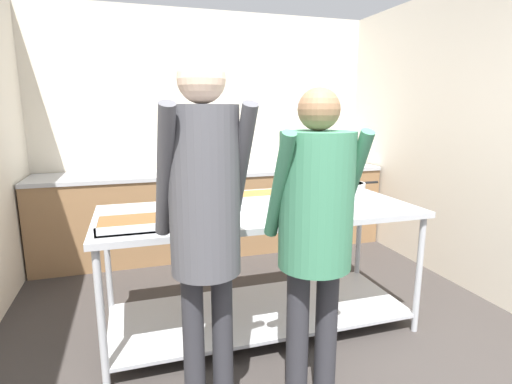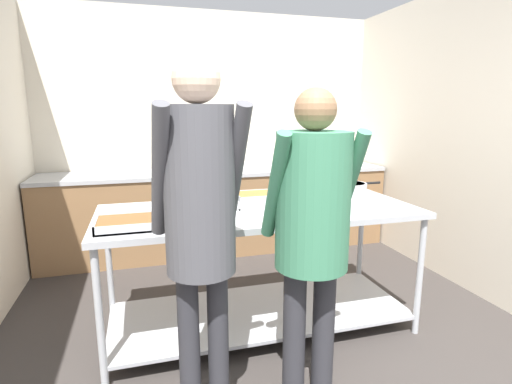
{
  "view_description": "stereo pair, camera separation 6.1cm",
  "coord_description": "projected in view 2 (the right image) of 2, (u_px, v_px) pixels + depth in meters",
  "views": [
    {
      "loc": [
        -0.88,
        -0.94,
        1.58
      ],
      "look_at": [
        -0.04,
        1.72,
        1.0
      ],
      "focal_mm": 28.0,
      "sensor_mm": 36.0,
      "label": 1
    },
    {
      "loc": [
        -0.82,
        -0.96,
        1.58
      ],
      "look_at": [
        -0.04,
        1.72,
        1.0
      ],
      "focal_mm": 28.0,
      "sensor_mm": 36.0,
      "label": 2
    }
  ],
  "objects": [
    {
      "name": "guest_serving_left",
      "position": [
        312.0,
        217.0,
        2.05
      ],
      "size": [
        0.48,
        0.38,
        1.68
      ],
      "color": "#2D2D33",
      "rests_on": "ground_plane"
    },
    {
      "name": "serving_tray_roast",
      "position": [
        139.0,
        223.0,
        2.35
      ],
      "size": [
        0.49,
        0.29,
        0.05
      ],
      "color": "#ADAFB5",
      "rests_on": "serving_counter"
    },
    {
      "name": "wall_rear",
      "position": [
        213.0,
        131.0,
        4.66
      ],
      "size": [
        3.93,
        0.06,
        2.65
      ],
      "color": "beige",
      "rests_on": "ground_plane"
    },
    {
      "name": "wall_right",
      "position": [
        471.0,
        139.0,
        3.45
      ],
      "size": [
        0.06,
        3.83,
        2.65
      ],
      "color": "beige",
      "rests_on": "ground_plane"
    },
    {
      "name": "back_counter",
      "position": [
        220.0,
        210.0,
        4.49
      ],
      "size": [
        3.77,
        0.65,
        0.92
      ],
      "color": "olive",
      "rests_on": "ground_plane"
    },
    {
      "name": "serving_counter",
      "position": [
        260.0,
        248.0,
        2.84
      ],
      "size": [
        2.2,
        0.89,
        0.9
      ],
      "color": "#ADAFB5",
      "rests_on": "ground_plane"
    },
    {
      "name": "water_bottle",
      "position": [
        175.0,
        159.0,
        4.24
      ],
      "size": [
        0.07,
        0.07,
        0.29
      ],
      "color": "#23602D",
      "rests_on": "back_counter"
    },
    {
      "name": "guest_serving_right",
      "position": [
        200.0,
        208.0,
        1.82
      ],
      "size": [
        0.44,
        0.37,
        1.81
      ],
      "color": "#2D2D33",
      "rests_on": "ground_plane"
    },
    {
      "name": "serving_tray_greens",
      "position": [
        262.0,
        196.0,
        3.06
      ],
      "size": [
        0.42,
        0.26,
        0.05
      ],
      "color": "#ADAFB5",
      "rests_on": "serving_counter"
    },
    {
      "name": "serving_tray_vegetables",
      "position": [
        208.0,
        204.0,
        2.81
      ],
      "size": [
        0.39,
        0.3,
        0.05
      ],
      "color": "#ADAFB5",
      "rests_on": "serving_counter"
    },
    {
      "name": "plate_stack",
      "position": [
        314.0,
        195.0,
        3.05
      ],
      "size": [
        0.27,
        0.27,
        0.07
      ],
      "color": "white",
      "rests_on": "serving_counter"
    },
    {
      "name": "sauce_pan",
      "position": [
        351.0,
        188.0,
        3.26
      ],
      "size": [
        0.4,
        0.26,
        0.09
      ],
      "color": "#ADAFB5",
      "rests_on": "serving_counter"
    }
  ]
}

